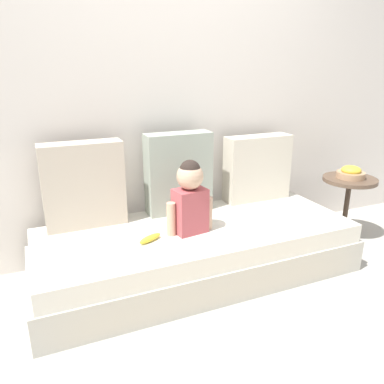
{
  "coord_description": "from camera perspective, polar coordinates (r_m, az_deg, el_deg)",
  "views": [
    {
      "loc": [
        -0.95,
        -2.11,
        1.37
      ],
      "look_at": [
        -0.04,
        0.0,
        0.6
      ],
      "focal_mm": 35.4,
      "sensor_mm": 36.0,
      "label": 1
    }
  ],
  "objects": [
    {
      "name": "ground_plane",
      "position": [
        2.69,
        0.71,
        -12.09
      ],
      "size": [
        12.0,
        12.0,
        0.0
      ],
      "primitive_type": "plane",
      "color": "#B2ADA3"
    },
    {
      "name": "back_wall",
      "position": [
        2.84,
        -3.89,
        13.28
      ],
      "size": [
        5.34,
        0.1,
        2.22
      ],
      "primitive_type": "cube",
      "color": "silver",
      "rests_on": "ground"
    },
    {
      "name": "couch",
      "position": [
        2.6,
        0.72,
        -8.83
      ],
      "size": [
        2.14,
        0.85,
        0.35
      ],
      "color": "beige",
      "rests_on": "ground"
    },
    {
      "name": "throw_pillow_left",
      "position": [
        2.56,
        -16.0,
        1.0
      ],
      "size": [
        0.52,
        0.16,
        0.56
      ],
      "primitive_type": "cube",
      "color": "#C1B29E",
      "rests_on": "couch"
    },
    {
      "name": "throw_pillow_center",
      "position": [
        2.71,
        -2.04,
        2.87
      ],
      "size": [
        0.47,
        0.16,
        0.58
      ],
      "primitive_type": "cube",
      "color": "#99A393",
      "rests_on": "couch"
    },
    {
      "name": "throw_pillow_right",
      "position": [
        3.02,
        9.8,
        3.57
      ],
      "size": [
        0.53,
        0.16,
        0.51
      ],
      "primitive_type": "cube",
      "color": "beige",
      "rests_on": "couch"
    },
    {
      "name": "toddler",
      "position": [
        2.37,
        -0.3,
        -0.62
      ],
      "size": [
        0.31,
        0.17,
        0.48
      ],
      "color": "#B24C51",
      "rests_on": "couch"
    },
    {
      "name": "banana",
      "position": [
        2.34,
        -6.33,
        -6.95
      ],
      "size": [
        0.17,
        0.11,
        0.04
      ],
      "primitive_type": "ellipsoid",
      "rotation": [
        0.0,
        0.0,
        0.45
      ],
      "color": "yellow",
      "rests_on": "couch"
    },
    {
      "name": "side_table",
      "position": [
        3.32,
        22.48,
        0.07
      ],
      "size": [
        0.42,
        0.42,
        0.51
      ],
      "color": "brown",
      "rests_on": "ground"
    },
    {
      "name": "fruit_bowl",
      "position": [
        3.27,
        22.82,
        2.67
      ],
      "size": [
        0.22,
        0.22,
        0.1
      ],
      "color": "tan",
      "rests_on": "side_table"
    },
    {
      "name": "floor_rug",
      "position": [
        2.01,
        13.26,
        -24.8
      ],
      "size": [
        1.93,
        1.0,
        0.01
      ],
      "primitive_type": "cube",
      "color": "beige",
      "rests_on": "ground"
    }
  ]
}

